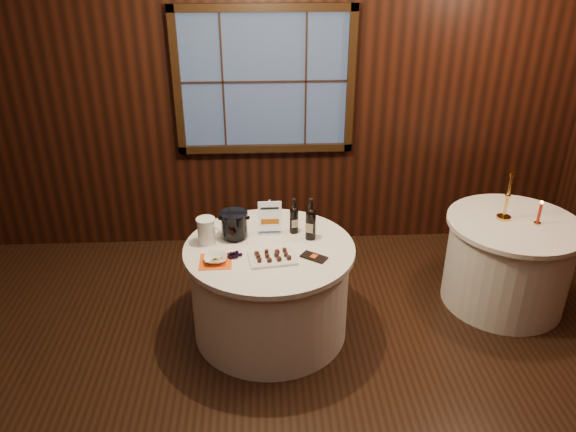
{
  "coord_description": "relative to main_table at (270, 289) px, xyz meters",
  "views": [
    {
      "loc": [
        -0.04,
        -2.62,
        2.87
      ],
      "look_at": [
        0.13,
        0.9,
        1.07
      ],
      "focal_mm": 35.0,
      "sensor_mm": 36.0,
      "label": 1
    }
  ],
  "objects": [
    {
      "name": "ground",
      "position": [
        0.0,
        -1.0,
        -0.39
      ],
      "size": [
        6.0,
        6.0,
        0.0
      ],
      "primitive_type": "plane",
      "color": "black",
      "rests_on": "ground"
    },
    {
      "name": "back_wall",
      "position": [
        0.0,
        1.48,
        1.16
      ],
      "size": [
        6.0,
        0.1,
        3.0
      ],
      "color": "black",
      "rests_on": "ground"
    },
    {
      "name": "main_table",
      "position": [
        0.0,
        0.0,
        0.0
      ],
      "size": [
        1.28,
        1.28,
        0.77
      ],
      "color": "white",
      "rests_on": "ground"
    },
    {
      "name": "side_table",
      "position": [
        2.0,
        0.3,
        0.0
      ],
      "size": [
        1.08,
        1.08,
        0.77
      ],
      "color": "white",
      "rests_on": "ground"
    },
    {
      "name": "sign_stand",
      "position": [
        0.01,
        0.2,
        0.48
      ],
      "size": [
        0.18,
        0.09,
        0.29
      ],
      "rotation": [
        0.0,
        0.0,
        0.02
      ],
      "color": "#B8B7BF",
      "rests_on": "main_table"
    },
    {
      "name": "port_bottle_left",
      "position": [
        0.2,
        0.21,
        0.51
      ],
      "size": [
        0.07,
        0.08,
        0.29
      ],
      "rotation": [
        0.0,
        0.0,
        0.2
      ],
      "color": "black",
      "rests_on": "main_table"
    },
    {
      "name": "port_bottle_right",
      "position": [
        0.32,
        0.11,
        0.53
      ],
      "size": [
        0.08,
        0.09,
        0.33
      ],
      "rotation": [
        0.0,
        0.0,
        -0.36
      ],
      "color": "black",
      "rests_on": "main_table"
    },
    {
      "name": "ice_bucket",
      "position": [
        -0.26,
        0.15,
        0.5
      ],
      "size": [
        0.21,
        0.21,
        0.21
      ],
      "color": "black",
      "rests_on": "main_table"
    },
    {
      "name": "chocolate_plate",
      "position": [
        0.02,
        -0.18,
        0.4
      ],
      "size": [
        0.37,
        0.27,
        0.05
      ],
      "rotation": [
        0.0,
        0.0,
        0.15
      ],
      "color": "white",
      "rests_on": "main_table"
    },
    {
      "name": "chocolate_box",
      "position": [
        0.32,
        -0.18,
        0.39
      ],
      "size": [
        0.21,
        0.18,
        0.02
      ],
      "primitive_type": "cube",
      "rotation": [
        0.0,
        0.0,
        -0.62
      ],
      "color": "black",
      "rests_on": "main_table"
    },
    {
      "name": "grape_bunch",
      "position": [
        -0.25,
        -0.15,
        0.4
      ],
      "size": [
        0.18,
        0.09,
        0.04
      ],
      "rotation": [
        0.0,
        0.0,
        0.28
      ],
      "color": "black",
      "rests_on": "main_table"
    },
    {
      "name": "glass_pitcher",
      "position": [
        -0.46,
        0.08,
        0.49
      ],
      "size": [
        0.19,
        0.14,
        0.2
      ],
      "rotation": [
        0.0,
        0.0,
        -0.41
      ],
      "color": "white",
      "rests_on": "main_table"
    },
    {
      "name": "orange_napkin",
      "position": [
        -0.38,
        -0.19,
        0.38
      ],
      "size": [
        0.23,
        0.23,
        0.0
      ],
      "primitive_type": "cube",
      "rotation": [
        0.0,
        0.0,
        0.01
      ],
      "color": "#F05614",
      "rests_on": "main_table"
    },
    {
      "name": "cracker_bowl",
      "position": [
        -0.38,
        -0.19,
        0.41
      ],
      "size": [
        0.17,
        0.17,
        0.04
      ],
      "primitive_type": "imported",
      "rotation": [
        0.0,
        0.0,
        0.03
      ],
      "color": "white",
      "rests_on": "orange_napkin"
    },
    {
      "name": "brass_candlestick",
      "position": [
        1.92,
        0.36,
        0.53
      ],
      "size": [
        0.12,
        0.12,
        0.41
      ],
      "color": "gold",
      "rests_on": "side_table"
    },
    {
      "name": "red_candle",
      "position": [
        2.15,
        0.25,
        0.46
      ],
      "size": [
        0.06,
        0.06,
        0.21
      ],
      "color": "gold",
      "rests_on": "side_table"
    }
  ]
}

